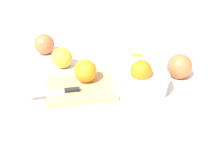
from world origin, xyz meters
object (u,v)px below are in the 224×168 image
at_px(bowl, 140,80).
at_px(apple_front_right_2, 62,58).
at_px(cutting_board, 81,88).
at_px(orange_on_board, 85,71).
at_px(apple_mid_left, 179,66).
at_px(knife, 61,91).
at_px(apple_front_right, 44,44).

bearing_deg(bowl, apple_front_right_2, -37.27).
xyz_separation_m(cutting_board, orange_on_board, (-0.02, -0.03, 0.04)).
bearing_deg(apple_front_right_2, apple_mid_left, 162.45).
bearing_deg(knife, apple_front_right, -76.94).
distance_m(cutting_board, apple_mid_left, 0.33).
height_order(cutting_board, apple_mid_left, apple_mid_left).
bearing_deg(apple_front_right, knife, 103.06).
bearing_deg(cutting_board, bowl, 174.11).
bearing_deg(bowl, orange_on_board, -15.75).
distance_m(bowl, apple_front_right, 0.44).
bearing_deg(apple_front_right, apple_front_right_2, 119.97).
relative_size(orange_on_board, apple_mid_left, 0.87).
bearing_deg(apple_front_right, bowl, 135.42).
xyz_separation_m(bowl, cutting_board, (0.18, -0.02, -0.03)).
distance_m(apple_front_right, apple_front_right_2, 0.15).
distance_m(orange_on_board, apple_front_right_2, 0.16).
relative_size(apple_front_right, apple_mid_left, 0.96).
bearing_deg(knife, apple_mid_left, -169.15).
xyz_separation_m(bowl, apple_front_right_2, (0.24, -0.18, 0.00)).
distance_m(orange_on_board, knife, 0.10).
bearing_deg(apple_mid_left, bowl, 23.08).
bearing_deg(knife, orange_on_board, -142.48).
xyz_separation_m(knife, apple_front_right_2, (0.00, -0.20, 0.01)).
bearing_deg(apple_front_right_2, bowl, 142.73).
distance_m(bowl, cutting_board, 0.18).
bearing_deg(cutting_board, apple_front_right_2, -69.75).
xyz_separation_m(apple_front_right, apple_mid_left, (-0.46, 0.25, 0.00)).
bearing_deg(apple_front_right_2, apple_front_right, -60.03).
xyz_separation_m(orange_on_board, apple_mid_left, (-0.31, -0.02, -0.01)).
height_order(knife, apple_mid_left, apple_mid_left).
bearing_deg(knife, cutting_board, -152.57).
distance_m(apple_front_right, apple_mid_left, 0.52).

